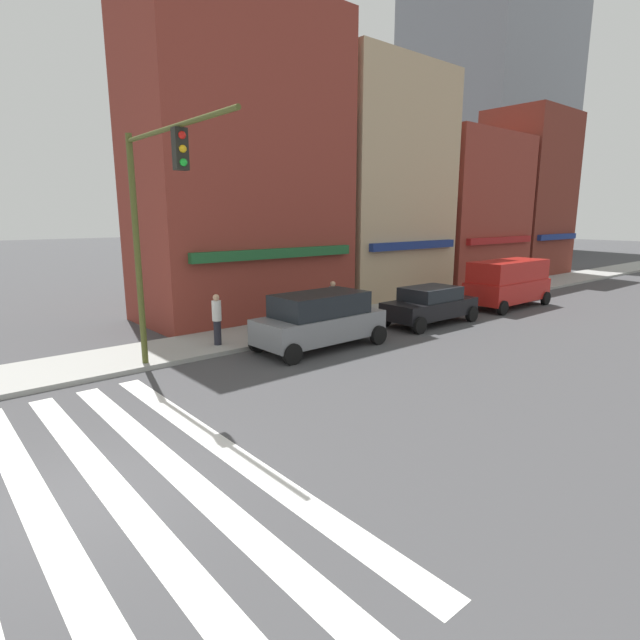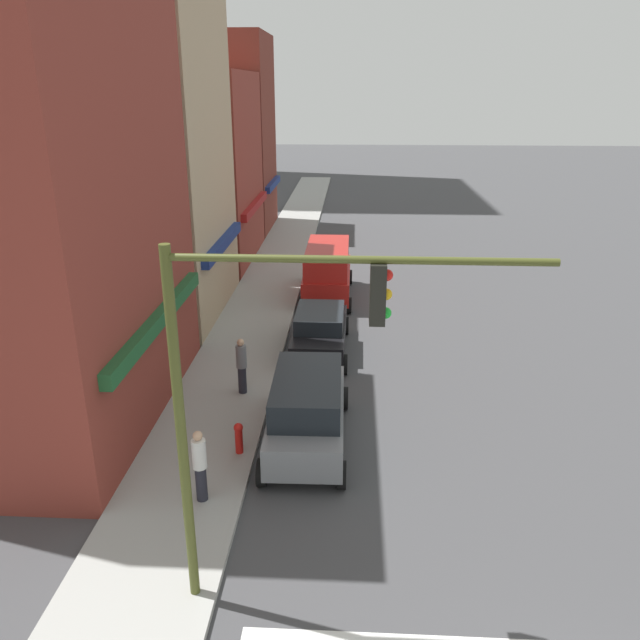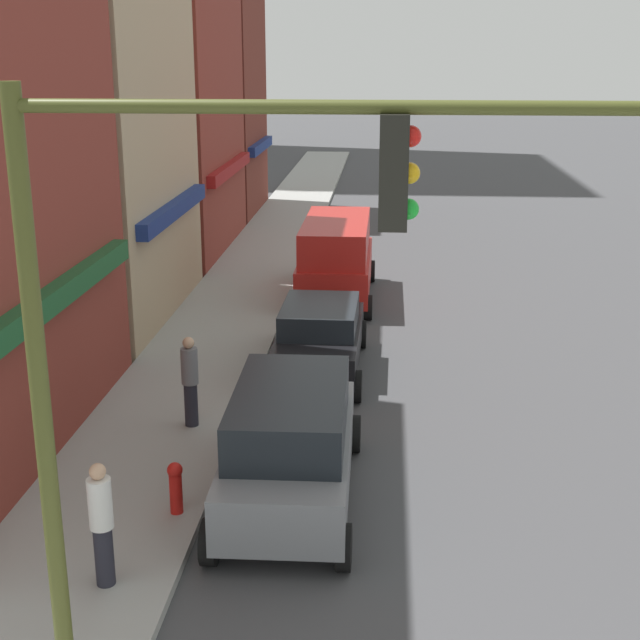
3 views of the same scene
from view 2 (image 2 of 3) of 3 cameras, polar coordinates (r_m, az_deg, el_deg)
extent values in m
cube|color=maroon|center=(17.73, -23.97, 11.55)|extent=(9.27, 5.00, 13.45)
cube|color=#1E592D|center=(17.61, -14.50, 0.05)|extent=(7.88, 0.30, 0.40)
cube|color=tan|center=(25.94, -15.14, 13.70)|extent=(7.70, 5.00, 12.35)
cube|color=navy|center=(25.80, -8.84, 6.95)|extent=(6.55, 0.30, 0.40)
cube|color=maroon|center=(34.26, -10.59, 13.34)|extent=(8.41, 5.00, 9.70)
cube|color=maroon|center=(34.02, -5.97, 10.37)|extent=(7.14, 0.30, 0.40)
cube|color=maroon|center=(41.76, -8.18, 16.34)|extent=(6.49, 5.00, 12.03)
cube|color=navy|center=(41.66, -4.31, 12.30)|extent=(5.52, 0.30, 0.40)
cylinder|color=#474C1E|center=(10.93, -12.51, -10.75)|extent=(0.18, 0.18, 6.78)
cylinder|color=#474C1E|center=(9.28, 3.61, 5.52)|extent=(0.12, 5.82, 0.12)
cube|color=black|center=(9.43, 5.30, 2.40)|extent=(0.32, 0.24, 0.95)
sphere|color=red|center=(9.35, 6.16, 4.10)|extent=(0.18, 0.18, 0.18)
sphere|color=#EAAD14|center=(9.44, 6.09, 2.36)|extent=(0.18, 0.18, 0.18)
sphere|color=green|center=(9.54, 6.03, 0.65)|extent=(0.18, 0.18, 0.18)
cube|color=slate|center=(16.70, -1.15, -8.90)|extent=(4.73, 1.97, 0.85)
cube|color=black|center=(16.32, -1.17, -6.45)|extent=(3.32, 1.80, 0.75)
cylinder|color=black|center=(15.38, -5.32, -13.71)|extent=(0.68, 0.22, 0.68)
cylinder|color=black|center=(15.24, 1.99, -13.98)|extent=(0.68, 0.22, 0.68)
cylinder|color=black|center=(18.68, -3.64, -7.01)|extent=(0.68, 0.22, 0.68)
cylinder|color=black|center=(18.57, 2.24, -7.16)|extent=(0.68, 0.22, 0.68)
cube|color=black|center=(22.25, -0.01, -1.29)|extent=(4.42, 1.85, 0.70)
cube|color=black|center=(22.02, -0.01, 0.22)|extent=(2.44, 1.68, 0.55)
cylinder|color=black|center=(20.81, -2.76, -3.97)|extent=(0.68, 0.22, 0.68)
cylinder|color=black|center=(20.71, 2.22, -4.08)|extent=(0.68, 0.22, 0.68)
cylinder|color=black|center=(24.10, -1.92, -0.43)|extent=(0.68, 0.22, 0.68)
cylinder|color=black|center=(24.02, 2.37, -0.51)|extent=(0.68, 0.22, 0.68)
cube|color=#B21E19|center=(28.09, 0.68, 3.75)|extent=(5.01, 2.02, 1.00)
cube|color=#B21E19|center=(27.82, 0.69, 5.72)|extent=(4.76, 1.86, 1.00)
cylinder|color=black|center=(26.32, -1.70, 1.42)|extent=(0.68, 0.22, 0.68)
cylinder|color=black|center=(26.24, 2.66, 1.35)|extent=(0.68, 0.22, 0.68)
cylinder|color=black|center=(30.29, -1.05, 4.02)|extent=(0.68, 0.22, 0.68)
cylinder|color=black|center=(30.22, 2.74, 3.96)|extent=(0.68, 0.22, 0.68)
cylinder|color=#23232D|center=(14.80, -10.79, -14.46)|extent=(0.26, 0.26, 0.85)
cylinder|color=silver|center=(14.37, -11.00, -11.93)|extent=(0.32, 0.32, 0.70)
sphere|color=tan|center=(14.13, -11.13, -10.35)|extent=(0.22, 0.22, 0.22)
cylinder|color=#23232D|center=(19.28, -7.11, -5.44)|extent=(0.26, 0.26, 0.85)
cylinder|color=slate|center=(18.95, -7.22, -3.33)|extent=(0.32, 0.32, 0.70)
sphere|color=tan|center=(18.77, -7.28, -2.05)|extent=(0.22, 0.22, 0.22)
cylinder|color=red|center=(16.36, -7.41, -10.94)|extent=(0.20, 0.20, 0.65)
sphere|color=red|center=(16.16, -7.48, -9.74)|extent=(0.24, 0.24, 0.24)
camera|label=1|loc=(13.07, 70.09, -13.79)|focal=28.00mm
camera|label=3|loc=(2.51, 11.42, -31.52)|focal=50.00mm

